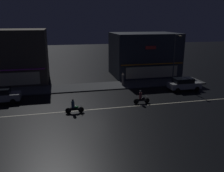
# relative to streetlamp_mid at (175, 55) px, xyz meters

# --- Properties ---
(ground_plane) EXTENTS (140.00, 140.00, 0.00)m
(ground_plane) POSITION_rel_streetlamp_mid_xyz_m (-12.79, -7.66, -4.34)
(ground_plane) COLOR black
(lane_divider_stripe) EXTENTS (33.60, 0.16, 0.01)m
(lane_divider_stripe) POSITION_rel_streetlamp_mid_xyz_m (-12.79, -7.66, -4.33)
(lane_divider_stripe) COLOR beige
(lane_divider_stripe) RESTS_ON ground
(sidewalk_far) EXTENTS (35.37, 3.96, 0.14)m
(sidewalk_far) POSITION_rel_streetlamp_mid_xyz_m (-12.79, 0.94, -4.27)
(sidewalk_far) COLOR #424447
(sidewalk_far) RESTS_ON ground
(storefront_left_block) EXTENTS (10.69, 7.96, 7.13)m
(storefront_left_block) POSITION_rel_streetlamp_mid_xyz_m (-2.19, 6.82, -0.78)
(storefront_left_block) COLOR #2D333D
(storefront_left_block) RESTS_ON ground
(storefront_center_block) EXTENTS (10.63, 7.70, 7.89)m
(storefront_center_block) POSITION_rel_streetlamp_mid_xyz_m (-23.41, 6.69, -0.40)
(storefront_center_block) COLOR #4C443A
(storefront_center_block) RESTS_ON ground
(streetlamp_mid) EXTENTS (0.44, 1.64, 7.12)m
(streetlamp_mid) POSITION_rel_streetlamp_mid_xyz_m (0.00, 0.00, 0.00)
(streetlamp_mid) COLOR #47494C
(streetlamp_mid) RESTS_ON sidewalk_far
(pedestrian_on_sidewalk) EXTENTS (0.34, 0.34, 1.76)m
(pedestrian_on_sidewalk) POSITION_rel_streetlamp_mid_xyz_m (-7.57, 0.66, -3.38)
(pedestrian_on_sidewalk) COLOR gray
(pedestrian_on_sidewalk) RESTS_ON sidewalk_far
(parked_car_near_kerb) EXTENTS (4.30, 1.98, 1.67)m
(parked_car_near_kerb) POSITION_rel_streetlamp_mid_xyz_m (-23.21, -3.11, -3.47)
(parked_car_near_kerb) COLOR #9EA0A5
(parked_car_near_kerb) RESTS_ON ground
(parked_car_trailing) EXTENTS (4.30, 1.98, 1.67)m
(parked_car_trailing) POSITION_rel_streetlamp_mid_xyz_m (-0.05, -3.17, -3.47)
(parked_car_trailing) COLOR #9EA0A5
(parked_car_trailing) RESTS_ON ground
(motorcycle_lead) EXTENTS (1.90, 0.60, 1.52)m
(motorcycle_lead) POSITION_rel_streetlamp_mid_xyz_m (-7.52, -7.00, -3.71)
(motorcycle_lead) COLOR black
(motorcycle_lead) RESTS_ON ground
(motorcycle_following) EXTENTS (1.90, 0.60, 1.52)m
(motorcycle_following) POSITION_rel_streetlamp_mid_xyz_m (-15.17, -8.19, -3.71)
(motorcycle_following) COLOR black
(motorcycle_following) RESTS_ON ground
(traffic_cone) EXTENTS (0.36, 0.36, 0.55)m
(traffic_cone) POSITION_rel_streetlamp_mid_xyz_m (-21.54, -1.60, -4.07)
(traffic_cone) COLOR orange
(traffic_cone) RESTS_ON ground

